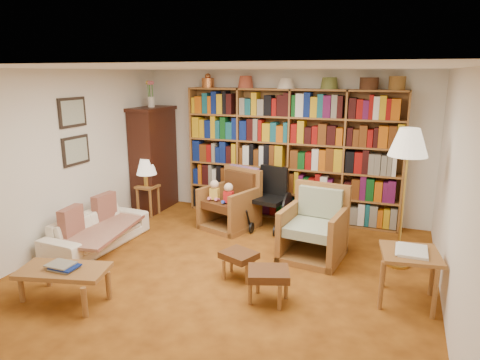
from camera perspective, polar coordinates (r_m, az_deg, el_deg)
The scene contains 23 objects.
floor at distance 5.54m, azimuth -1.95°, elevation -12.13°, with size 5.00×5.00×0.00m, color #9A5717.
ceiling at distance 4.97m, azimuth -2.20°, elevation 14.72°, with size 5.00×5.00×0.00m, color white.
wall_back at distance 7.43m, azimuth 5.53°, elevation 4.76°, with size 5.00×5.00×0.00m, color white.
wall_front at distance 3.08m, azimuth -20.83°, elevation -9.66°, with size 5.00×5.00×0.00m, color white.
wall_left at distance 6.49m, azimuth -22.85°, elevation 2.36°, with size 5.00×5.00×0.00m, color white.
wall_right at distance 4.75m, azimuth 26.91°, elevation -2.03°, with size 5.00×5.00×0.00m, color white.
bookshelf at distance 7.23m, azimuth 6.67°, elevation 3.83°, with size 3.60×0.30×2.42m.
curio_cabinet at distance 7.94m, azimuth -11.43°, elevation 2.97°, with size 0.50×0.95×2.40m.
framed_pictures at distance 6.63m, azimuth -21.24°, elevation 6.03°, with size 0.03×0.52×0.97m.
sofa at distance 6.54m, azimuth -18.49°, elevation -6.41°, with size 0.64×1.63×0.48m, color white.
sofa_throw at distance 6.48m, azimuth -18.19°, elevation -5.97°, with size 0.81×1.51×0.04m, color #C6AE90.
cushion_left at distance 6.80m, azimuth -17.63°, elevation -3.66°, with size 0.13×0.42×0.42m, color maroon.
cushion_right at distance 6.30m, azimuth -21.57°, elevation -5.39°, with size 0.13×0.41×0.41m, color maroon.
side_table_lamp at distance 7.68m, azimuth -12.18°, elevation -1.88°, with size 0.35×0.35×0.54m.
table_lamp at distance 7.57m, azimuth -12.37°, elevation 1.63°, with size 0.35×0.35×0.47m.
armchair_leather at distance 6.98m, azimuth -1.11°, elevation -3.05°, with size 0.99×0.99×0.96m.
armchair_sage at distance 5.96m, azimuth 9.90°, elevation -6.51°, with size 0.87×0.90×0.97m.
wheelchair at distance 6.93m, azimuth 4.16°, elevation -2.71°, with size 0.57×0.79×0.98m.
floor_lamp at distance 5.64m, azimuth 21.51°, elevation 3.97°, with size 0.48×0.48×1.80m.
side_table_papers at distance 5.00m, azimuth 21.70°, elevation -9.80°, with size 0.68×0.68×0.62m.
footstool_a at distance 5.27m, azimuth -0.15°, elevation -10.22°, with size 0.49×0.46×0.34m.
footstool_b at distance 4.76m, azimuth 3.83°, elevation -12.61°, with size 0.54×0.50×0.38m.
coffee_table at distance 5.13m, azimuth -22.47°, elevation -11.35°, with size 1.04×0.70×0.44m.
Camera 1 is at (1.95, -4.57, 2.44)m, focal length 32.00 mm.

